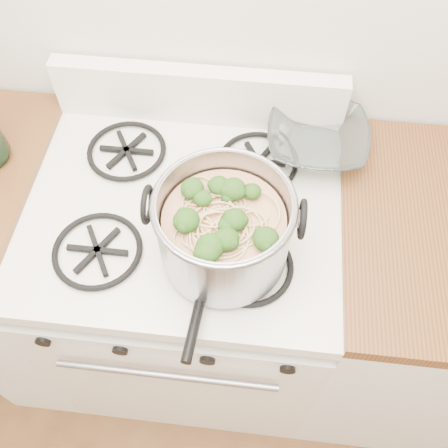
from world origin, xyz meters
TOP-DOWN VIEW (x-y plane):
  - gas_range at (0.00, 1.26)m, footprint 0.76×0.66m
  - counter_left at (-0.51, 1.26)m, footprint 0.25×0.65m
  - stock_pot at (0.11, 1.14)m, footprint 0.32×0.29m
  - spatula at (0.09, 1.13)m, footprint 0.31×0.33m
  - glass_bowl at (0.31, 1.47)m, footprint 0.10×0.10m

SIDE VIEW (x-z plane):
  - gas_range at x=0.00m, z-range -0.03..0.90m
  - counter_left at x=-0.51m, z-range 0.00..0.92m
  - spatula at x=0.09m, z-range 0.92..0.95m
  - glass_bowl at x=0.31m, z-range 0.92..0.95m
  - stock_pot at x=0.11m, z-range 0.92..1.11m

